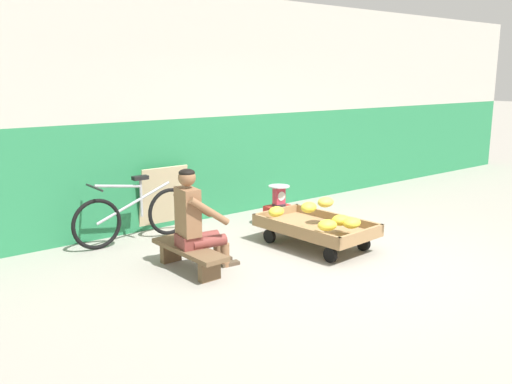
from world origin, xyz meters
TOP-DOWN VIEW (x-y plane):
  - ground_plane at (0.00, 0.00)m, footprint 80.00×80.00m
  - back_wall at (0.00, 3.01)m, footprint 16.00×0.30m
  - banana_cart at (0.15, 0.87)m, footprint 0.94×1.49m
  - banana_pile at (0.06, 0.69)m, footprint 0.75×1.17m
  - low_bench at (-1.54, 1.13)m, footprint 0.33×1.11m
  - vendor_seated at (-1.45, 1.12)m, footprint 0.71×0.53m
  - plastic_crate at (0.41, 1.87)m, footprint 0.36×0.28m
  - weighing_scale at (0.41, 1.86)m, footprint 0.30×0.30m
  - bicycle_near_left at (-1.52, 2.48)m, footprint 1.66×0.48m
  - sign_board at (-0.92, 2.79)m, footprint 0.70×0.20m
  - shopping_bag at (0.68, 1.49)m, footprint 0.18×0.12m

SIDE VIEW (x-z plane):
  - ground_plane at x=0.00m, z-range 0.00..0.00m
  - shopping_bag at x=0.68m, z-range 0.00..0.24m
  - plastic_crate at x=0.41m, z-range 0.00..0.30m
  - low_bench at x=-1.54m, z-range 0.06..0.33m
  - banana_cart at x=0.15m, z-range 0.06..0.42m
  - bicycle_near_left at x=-1.52m, z-range -0.08..0.78m
  - sign_board at x=-0.92m, z-range 0.00..0.88m
  - weighing_scale at x=0.41m, z-range 0.31..0.60m
  - banana_pile at x=0.06m, z-range 0.34..0.60m
  - vendor_seated at x=-1.45m, z-range 0.00..1.14m
  - back_wall at x=0.00m, z-range 0.00..3.25m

